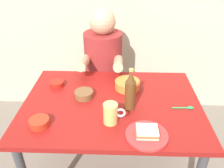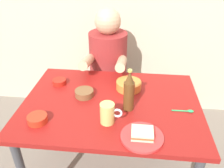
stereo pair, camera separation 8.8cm
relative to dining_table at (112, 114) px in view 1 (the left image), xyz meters
The scene contains 12 objects.
dining_table is the anchor object (origin of this frame).
stool 0.70m from the dining_table, 98.57° to the left, with size 0.34×0.34×0.45m.
person_seated 0.64m from the dining_table, 98.72° to the left, with size 0.33×0.56×0.72m.
plate_orange 0.37m from the dining_table, 57.49° to the right, with size 0.22×0.22×0.01m, color red.
sandwich 0.37m from the dining_table, 57.49° to the right, with size 0.11×0.09×0.04m.
beer_mug 0.25m from the dining_table, 90.14° to the right, with size 0.13×0.08×0.12m.
beer_bottle 0.25m from the dining_table, 27.76° to the right, with size 0.06×0.06×0.26m.
sauce_bowl_chili 0.46m from the dining_table, 148.82° to the right, with size 0.11×0.11×0.04m.
condiment_bowl_brown 0.22m from the dining_table, 165.02° to the left, with size 0.12×0.12×0.04m.
sambal_bowl_red 0.44m from the dining_table, 155.12° to the left, with size 0.10×0.10×0.03m.
soup_bowl_orange 0.23m from the dining_table, 58.70° to the left, with size 0.17×0.17×0.05m.
spoon 0.47m from the dining_table, ahead, with size 0.13×0.02×0.01m.
Camera 1 is at (0.04, -1.18, 1.58)m, focal length 37.05 mm.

